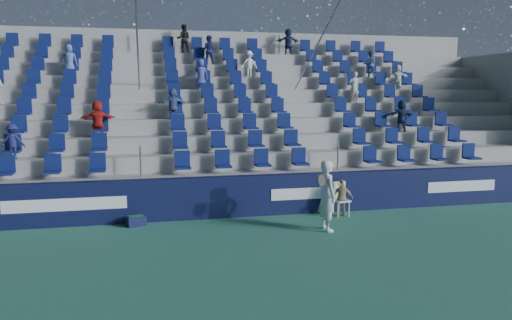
{
  "coord_description": "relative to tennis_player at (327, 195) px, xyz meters",
  "views": [
    {
      "loc": [
        -2.88,
        -10.87,
        3.63
      ],
      "look_at": [
        0.2,
        2.8,
        1.7
      ],
      "focal_mm": 35.0,
      "sensor_mm": 36.0,
      "label": 1
    }
  ],
  "objects": [
    {
      "name": "line_judge",
      "position": [
        0.96,
        1.32,
        -0.39
      ],
      "size": [
        0.68,
        0.44,
        1.08
      ],
      "primitive_type": "imported",
      "rotation": [
        0.0,
        0.0,
        2.84
      ],
      "color": "tan",
      "rests_on": "ground"
    },
    {
      "name": "ground",
      "position": [
        -1.75,
        -1.18,
        -0.94
      ],
      "size": [
        70.0,
        70.0,
        0.0
      ],
      "primitive_type": "plane",
      "color": "#32745D",
      "rests_on": "ground"
    },
    {
      "name": "grandstand",
      "position": [
        -1.75,
        7.06,
        1.2
      ],
      "size": [
        24.0,
        8.17,
        6.63
      ],
      "color": "#A4A49F",
      "rests_on": "ground"
    },
    {
      "name": "tennis_player",
      "position": [
        0.0,
        0.0,
        0.0
      ],
      "size": [
        0.69,
        0.71,
        1.87
      ],
      "color": "silver",
      "rests_on": "ground"
    },
    {
      "name": "sponsor_wall",
      "position": [
        -1.75,
        1.97,
        -0.34
      ],
      "size": [
        24.0,
        0.32,
        1.2
      ],
      "color": "#0F1439",
      "rests_on": "ground"
    },
    {
      "name": "line_judge_chair",
      "position": [
        0.96,
        1.47,
        -0.37
      ],
      "size": [
        0.5,
        0.52,
        0.99
      ],
      "color": "white",
      "rests_on": "ground"
    },
    {
      "name": "ball_bin",
      "position": [
        -4.92,
        1.57,
        -0.78
      ],
      "size": [
        0.58,
        0.48,
        0.28
      ],
      "color": "#0F1438",
      "rests_on": "ground"
    }
  ]
}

